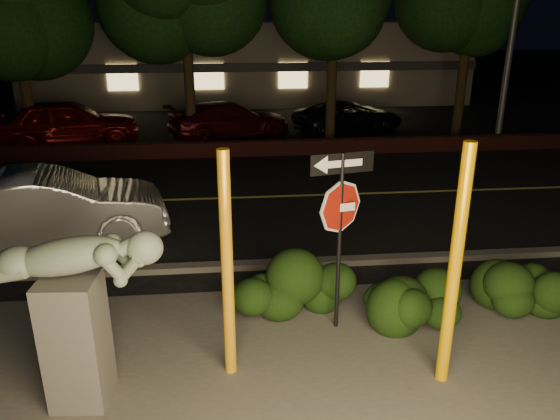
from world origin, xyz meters
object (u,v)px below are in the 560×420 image
(silver_sedan, at_px, (47,209))
(parked_car_dark, at_px, (349,117))
(yellow_pole_right, at_px, (454,270))
(parked_car_red, at_px, (68,123))
(sculpture, at_px, (74,301))
(parked_car_darkred, at_px, (230,120))
(yellow_pole_left, at_px, (227,269))
(signpost, at_px, (341,208))

(silver_sedan, bearing_deg, parked_car_dark, -53.12)
(yellow_pole_right, distance_m, parked_car_red, 16.37)
(sculpture, distance_m, parked_car_darkred, 14.83)
(yellow_pole_left, distance_m, parked_car_red, 14.70)
(silver_sedan, relative_size, parked_car_red, 0.98)
(yellow_pole_left, xyz_separation_m, silver_sedan, (-3.71, 4.69, -0.78))
(yellow_pole_left, bearing_deg, parked_car_red, 112.34)
(parked_car_dark, bearing_deg, signpost, 148.92)
(yellow_pole_right, distance_m, sculpture, 4.66)
(yellow_pole_left, relative_size, silver_sedan, 0.66)
(yellow_pole_right, xyz_separation_m, signpost, (-1.17, 1.40, 0.36))
(yellow_pole_right, distance_m, parked_car_darkred, 15.00)
(yellow_pole_right, distance_m, parked_car_dark, 15.43)
(parked_car_red, bearing_deg, silver_sedan, 179.72)
(parked_car_darkred, xyz_separation_m, parked_car_dark, (4.70, 0.53, -0.07))
(signpost, bearing_deg, parked_car_red, 108.31)
(yellow_pole_right, bearing_deg, sculpture, 179.27)
(silver_sedan, height_order, parked_car_red, parked_car_red)
(silver_sedan, bearing_deg, yellow_pole_right, -140.99)
(yellow_pole_right, xyz_separation_m, silver_sedan, (-6.53, 5.14, -0.85))
(parked_car_dark, bearing_deg, sculpture, 138.19)
(parked_car_darkred, height_order, parked_car_dark, parked_car_darkred)
(parked_car_red, height_order, parked_car_darkred, parked_car_red)
(signpost, relative_size, parked_car_darkred, 0.60)
(yellow_pole_right, height_order, parked_car_red, yellow_pole_right)
(sculpture, xyz_separation_m, silver_sedan, (-1.87, 5.08, -0.64))
(parked_car_red, bearing_deg, sculpture, -177.16)
(signpost, bearing_deg, yellow_pole_right, -61.54)
(yellow_pole_left, bearing_deg, parked_car_darkred, 89.28)
(signpost, xyz_separation_m, parked_car_red, (-7.23, 12.62, -1.17))
(signpost, distance_m, parked_car_darkred, 13.48)
(yellow_pole_right, distance_m, signpost, 1.86)
(parked_car_dark, bearing_deg, yellow_pole_left, 143.78)
(yellow_pole_left, xyz_separation_m, parked_car_red, (-5.58, 13.58, -0.74))
(silver_sedan, xyz_separation_m, parked_car_darkred, (3.89, 9.60, -0.12))
(signpost, bearing_deg, silver_sedan, 133.60)
(yellow_pole_left, height_order, sculpture, yellow_pole_left)
(parked_car_darkred, relative_size, parked_car_dark, 1.06)
(parked_car_dark, bearing_deg, parked_car_darkred, 78.43)
(signpost, xyz_separation_m, silver_sedan, (-5.36, 3.74, -1.21))
(silver_sedan, distance_m, parked_car_dark, 13.28)
(yellow_pole_left, distance_m, signpost, 1.96)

